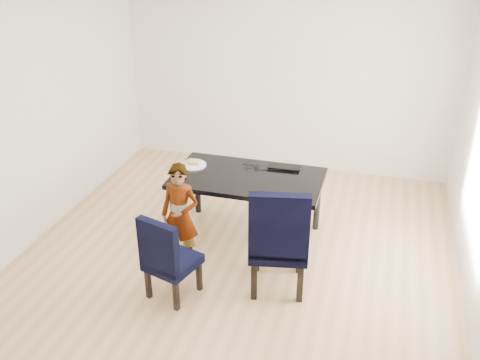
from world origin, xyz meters
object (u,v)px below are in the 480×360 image
(dining_table, at_px, (247,207))
(chair_right, at_px, (279,236))
(laptop, at_px, (284,165))
(chair_left, at_px, (172,255))
(plate, at_px, (193,165))
(child, at_px, (180,215))

(dining_table, distance_m, chair_right, 0.95)
(chair_right, relative_size, laptop, 3.17)
(chair_left, height_order, plate, chair_left)
(chair_left, bearing_deg, laptop, 81.15)
(dining_table, height_order, chair_left, chair_left)
(chair_left, distance_m, plate, 1.34)
(dining_table, bearing_deg, child, -128.93)
(child, xyz_separation_m, laptop, (0.86, 1.00, 0.21))
(dining_table, height_order, laptop, laptop)
(chair_left, xyz_separation_m, chair_right, (0.92, 0.40, 0.12))
(dining_table, xyz_separation_m, plate, (-0.66, 0.10, 0.38))
(chair_right, height_order, plate, chair_right)
(chair_left, height_order, laptop, chair_left)
(plate, height_order, laptop, laptop)
(chair_right, height_order, laptop, chair_right)
(child, distance_m, plate, 0.79)
(plate, distance_m, laptop, 1.02)
(chair_right, xyz_separation_m, laptop, (-0.18, 1.13, 0.20))
(chair_left, bearing_deg, plate, 118.04)
(chair_left, height_order, chair_right, chair_right)
(child, bearing_deg, laptop, 52.79)
(dining_table, bearing_deg, chair_right, -56.63)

